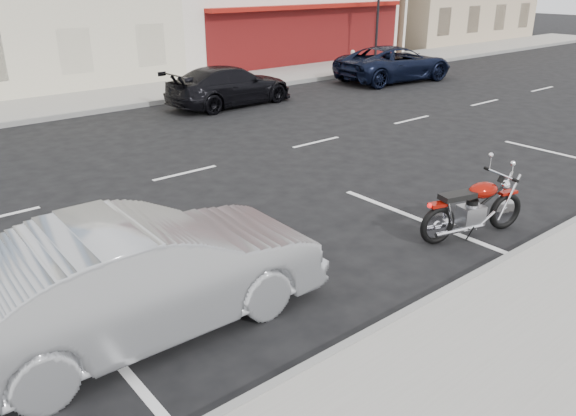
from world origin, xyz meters
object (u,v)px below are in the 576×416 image
at_px(fire_hydrant, 352,57).
at_px(sedan_silver, 141,276).
at_px(traffic_light, 379,11).
at_px(suv_far, 395,64).
at_px(motorcycle, 507,203).
at_px(car_far, 230,86).

distance_m(fire_hydrant, sedan_silver, 22.08).
relative_size(traffic_light, suv_far, 0.73).
height_order(motorcycle, car_far, car_far).
relative_size(fire_hydrant, sedan_silver, 0.15).
xyz_separation_m(traffic_light, sedan_silver, (-18.93, -13.38, -1.79)).
xyz_separation_m(sedan_silver, suv_far, (16.32, 9.99, -0.05)).
height_order(fire_hydrant, motorcycle, motorcycle).
bearing_deg(sedan_silver, fire_hydrant, -50.74).
relative_size(fire_hydrant, motorcycle, 0.35).
distance_m(traffic_light, suv_far, 4.65).
bearing_deg(fire_hydrant, sedan_silver, -142.15).
bearing_deg(car_far, motorcycle, 166.75).
bearing_deg(traffic_light, sedan_silver, -144.76).
height_order(fire_hydrant, sedan_silver, sedan_silver).
distance_m(traffic_light, sedan_silver, 23.25).
bearing_deg(motorcycle, car_far, 95.45).
bearing_deg(motorcycle, sedan_silver, -175.38).
distance_m(sedan_silver, suv_far, 19.13).
bearing_deg(sedan_silver, traffic_light, -53.34).
distance_m(fire_hydrant, car_far, 9.67).
height_order(motorcycle, suv_far, suv_far).
bearing_deg(motorcycle, fire_hydrant, 68.17).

